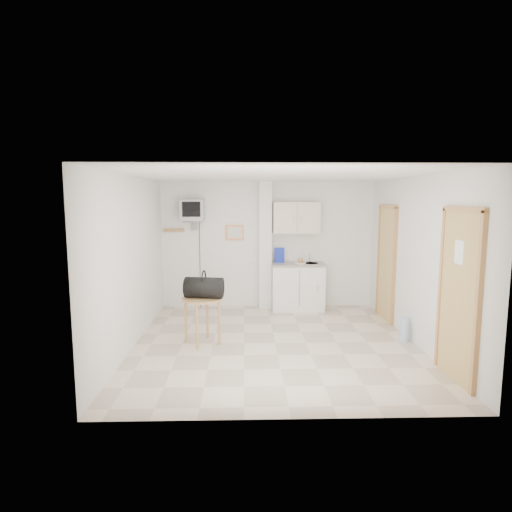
{
  "coord_description": "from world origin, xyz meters",
  "views": [
    {
      "loc": [
        -0.45,
        -6.22,
        2.18
      ],
      "look_at": [
        -0.27,
        0.6,
        1.25
      ],
      "focal_mm": 30.0,
      "sensor_mm": 36.0,
      "label": 1
    }
  ],
  "objects_px": {
    "round_table": "(202,304)",
    "duffel_bag": "(204,287)",
    "crt_television": "(193,211)",
    "water_bottle": "(404,330)"
  },
  "relations": [
    {
      "from": "round_table",
      "to": "duffel_bag",
      "type": "relative_size",
      "value": 1.17
    },
    {
      "from": "round_table",
      "to": "duffel_bag",
      "type": "xyz_separation_m",
      "value": [
        0.03,
        0.01,
        0.26
      ]
    },
    {
      "from": "duffel_bag",
      "to": "water_bottle",
      "type": "distance_m",
      "value": 3.12
    },
    {
      "from": "crt_television",
      "to": "round_table",
      "type": "distance_m",
      "value": 2.44
    },
    {
      "from": "duffel_bag",
      "to": "water_bottle",
      "type": "relative_size",
      "value": 1.49
    },
    {
      "from": "crt_television",
      "to": "round_table",
      "type": "height_order",
      "value": "crt_television"
    },
    {
      "from": "crt_television",
      "to": "round_table",
      "type": "relative_size",
      "value": 3.06
    },
    {
      "from": "crt_television",
      "to": "round_table",
      "type": "xyz_separation_m",
      "value": [
        0.36,
        -2.01,
        -1.33
      ]
    },
    {
      "from": "round_table",
      "to": "duffel_bag",
      "type": "height_order",
      "value": "duffel_bag"
    },
    {
      "from": "crt_television",
      "to": "duffel_bag",
      "type": "height_order",
      "value": "crt_television"
    }
  ]
}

